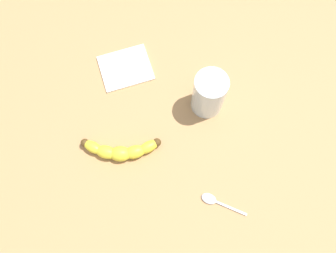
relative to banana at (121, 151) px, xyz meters
The scene contains 5 objects.
wooden_tabletop 15.03cm from the banana, 72.06° to the right, with size 120.00×120.00×3.00cm, color #B18351.
banana is the anchor object (origin of this frame).
smoothie_glass 25.26cm from the banana, 64.47° to the right, with size 7.99×7.99×12.80cm.
teaspoon 24.62cm from the banana, 123.64° to the right, with size 6.66×10.52×0.80cm.
folded_napkin 23.32cm from the banana, ahead, with size 11.10×13.27×0.60cm, color white.
Camera 1 is at (-26.69, 4.61, 84.51)cm, focal length 36.43 mm.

